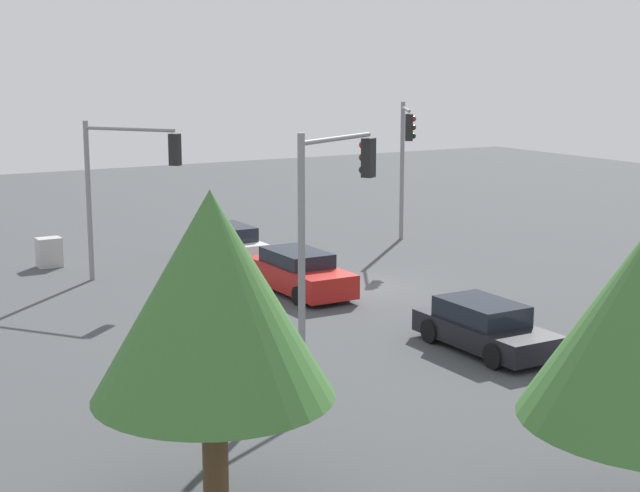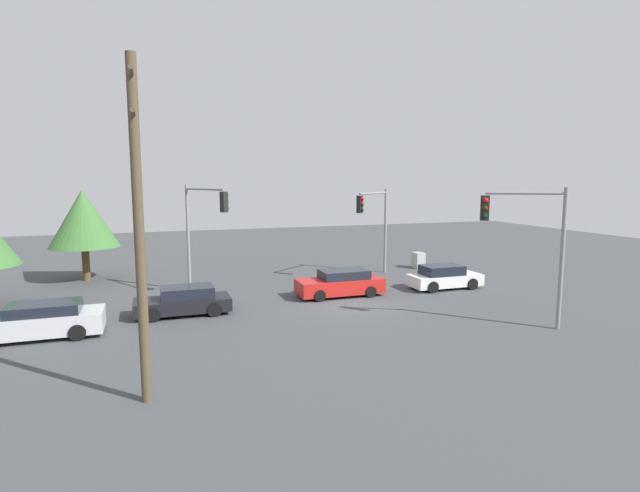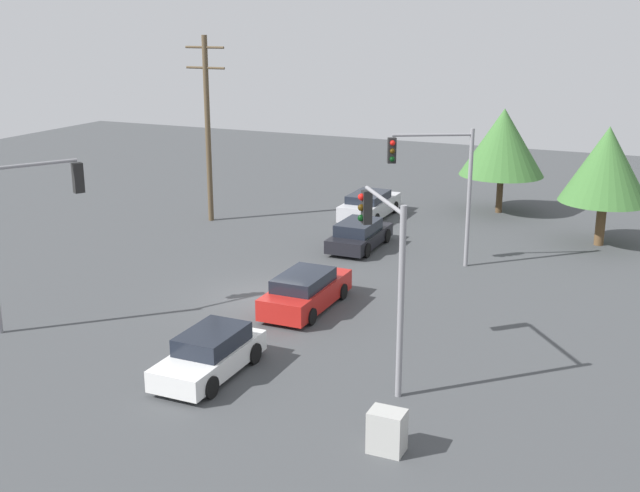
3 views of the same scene
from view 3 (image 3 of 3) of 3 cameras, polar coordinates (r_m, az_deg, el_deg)
The scene contains 12 objects.
ground_plane at distance 30.94m, azimuth -4.13°, elevation -3.70°, with size 80.00×80.00×0.00m, color #424447.
sedan_red at distance 29.57m, azimuth -1.02°, elevation -3.22°, with size 1.90×4.62×1.40m.
sedan_silver at distance 42.88m, azimuth 3.54°, elevation 2.92°, with size 2.01×4.80×1.38m.
sedan_white at distance 24.56m, azimuth -7.82°, elevation -7.63°, with size 1.84×4.16×1.35m.
sedan_dark at distance 37.22m, azimuth 2.82°, elevation 0.80°, with size 1.89×4.31×1.31m.
traffic_signal_main at distance 23.33m, azimuth 4.62°, elevation -0.44°, with size 2.46×3.13×5.60m.
traffic_signal_cross at distance 28.84m, azimuth -20.08°, elevation 2.22°, with size 1.88×3.00×5.91m.
traffic_signal_aux at distance 33.94m, azimuth 8.35°, elevation 5.10°, with size 3.25×1.95×5.95m.
utility_pole_tall at distance 41.82m, azimuth -8.00°, elevation 8.52°, with size 2.20×0.28×9.49m.
electrical_cabinet at distance 20.46m, azimuth 4.78°, elevation -12.99°, with size 0.89×0.66×1.11m, color #B2B2AD.
tree_right at distance 39.26m, azimuth 19.70°, elevation 5.46°, with size 4.11×4.11×5.60m.
tree_left at distance 44.42m, azimuth 12.88°, elevation 7.21°, with size 4.54×4.54×5.68m.
Camera 3 is at (-13.89, 25.57, 10.52)m, focal length 45.00 mm.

